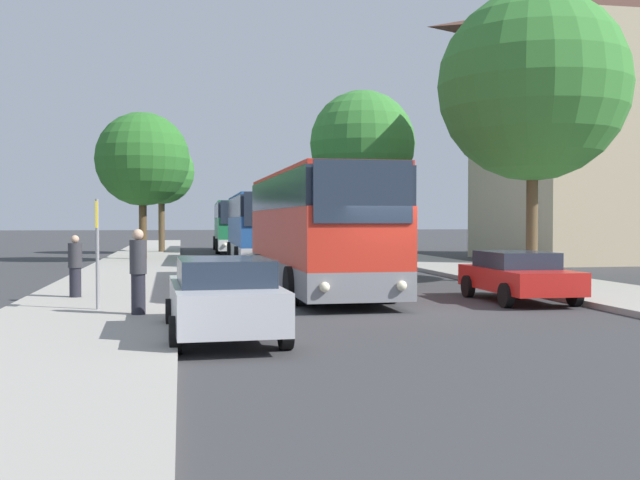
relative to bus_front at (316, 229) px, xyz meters
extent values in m
plane|color=#38383A|center=(0.94, -5.25, -1.90)|extent=(300.00, 300.00, 0.00)
cube|color=#A39E93|center=(-6.06, -5.25, -1.83)|extent=(4.00, 120.00, 0.15)
cube|color=gray|center=(0.00, 0.01, -1.28)|extent=(2.77, 11.28, 0.70)
cube|color=red|center=(0.00, 0.01, -0.16)|extent=(2.77, 11.28, 1.52)
cube|color=#232D3D|center=(0.00, 0.01, 1.07)|extent=(2.79, 11.06, 0.95)
cube|color=red|center=(0.00, 0.01, 1.61)|extent=(2.71, 11.06, 0.12)
cube|color=#232D3D|center=(0.09, -5.64, 0.92)|extent=(2.34, 0.10, 1.45)
sphere|color=#F4EAC1|center=(-0.82, -5.67, -1.24)|extent=(0.24, 0.24, 0.24)
sphere|color=#F4EAC1|center=(1.00, -5.64, -1.24)|extent=(0.24, 0.24, 0.24)
cylinder|color=black|center=(-1.24, -3.38, -1.40)|extent=(0.32, 1.00, 1.00)
cylinder|color=black|center=(1.35, -3.34, -1.40)|extent=(0.32, 1.00, 1.00)
cylinder|color=black|center=(-1.35, 3.37, -1.40)|extent=(0.32, 1.00, 1.00)
cylinder|color=black|center=(1.24, 3.41, -1.40)|extent=(0.32, 1.00, 1.00)
cube|color=silver|center=(-0.18, 14.78, -1.28)|extent=(2.68, 11.07, 0.70)
cube|color=#285BA8|center=(-0.18, 14.78, -0.26)|extent=(2.68, 11.07, 1.34)
cube|color=#232D3D|center=(-0.18, 14.78, 0.89)|extent=(2.70, 10.85, 0.95)
cube|color=#285BA8|center=(-0.18, 14.78, 1.42)|extent=(2.63, 10.84, 0.12)
cube|color=#232D3D|center=(-0.26, 9.23, 0.74)|extent=(2.28, 0.09, 1.45)
sphere|color=#F4EAC1|center=(-1.14, 9.22, -1.24)|extent=(0.24, 0.24, 0.24)
sphere|color=#F4EAC1|center=(0.63, 9.20, -1.24)|extent=(0.24, 0.24, 0.24)
cylinder|color=black|center=(-1.49, 11.49, -1.40)|extent=(0.31, 1.00, 1.00)
cylinder|color=black|center=(1.04, 11.45, -1.40)|extent=(0.31, 1.00, 1.00)
cylinder|color=black|center=(-1.41, 18.11, -1.40)|extent=(0.31, 1.00, 1.00)
cylinder|color=black|center=(1.13, 18.07, -1.40)|extent=(0.31, 1.00, 1.00)
cube|color=silver|center=(-0.37, 29.55, -1.28)|extent=(2.77, 11.85, 0.70)
cube|color=#23844C|center=(-0.37, 29.55, -0.25)|extent=(2.77, 11.85, 1.35)
cube|color=#232D3D|center=(-0.37, 29.55, 0.90)|extent=(2.79, 11.61, 0.95)
cube|color=#23844C|center=(-0.37, 29.55, 1.43)|extent=(2.72, 11.61, 0.12)
cube|color=#232D3D|center=(-0.50, 23.62, 0.75)|extent=(2.25, 0.11, 1.45)
sphere|color=#F4EAC1|center=(-1.38, 23.62, -1.24)|extent=(0.24, 0.24, 0.24)
sphere|color=#F4EAC1|center=(0.37, 23.58, -1.24)|extent=(0.24, 0.24, 0.24)
cylinder|color=black|center=(-1.70, 26.04, -1.40)|extent=(0.32, 1.01, 1.00)
cylinder|color=black|center=(0.80, 25.98, -1.40)|extent=(0.32, 1.01, 1.00)
cylinder|color=black|center=(-1.53, 33.12, -1.40)|extent=(0.32, 1.01, 1.00)
cylinder|color=black|center=(0.96, 33.06, -1.40)|extent=(0.32, 1.01, 1.00)
cube|color=#B7B7BC|center=(-3.24, -8.48, -1.23)|extent=(1.99, 4.47, 0.71)
cube|color=#232D3D|center=(-3.24, -8.66, -0.65)|extent=(1.69, 2.35, 0.46)
cylinder|color=black|center=(-4.21, -7.15, -1.59)|extent=(0.22, 0.63, 0.62)
cylinder|color=black|center=(-2.39, -7.08, -1.59)|extent=(0.22, 0.63, 0.62)
cylinder|color=black|center=(-4.10, -9.88, -1.59)|extent=(0.22, 0.63, 0.62)
cylinder|color=black|center=(-2.28, -9.81, -1.59)|extent=(0.22, 0.63, 0.62)
cube|color=red|center=(4.84, -3.62, -1.30)|extent=(1.89, 4.17, 0.59)
cube|color=#232D3D|center=(4.84, -3.45, -0.79)|extent=(1.64, 2.18, 0.43)
cylinder|color=black|center=(5.74, -4.92, -1.59)|extent=(0.21, 0.62, 0.62)
cylinder|color=black|center=(3.90, -4.89, -1.59)|extent=(0.21, 0.62, 0.62)
cylinder|color=black|center=(5.77, -2.35, -1.59)|extent=(0.21, 0.62, 0.62)
cylinder|color=black|center=(3.93, -2.32, -1.59)|extent=(0.21, 0.62, 0.62)
cylinder|color=gray|center=(-5.86, -4.64, -0.50)|extent=(0.08, 0.08, 2.50)
cube|color=yellow|center=(-5.86, -4.64, 0.40)|extent=(0.03, 0.45, 0.60)
cylinder|color=#23232D|center=(-4.91, -5.74, -1.32)|extent=(0.30, 0.30, 0.87)
cylinder|color=#333338|center=(-4.91, -5.74, -0.52)|extent=(0.36, 0.36, 0.73)
sphere|color=tan|center=(-4.91, -5.74, -0.04)|extent=(0.24, 0.24, 0.24)
cylinder|color=#23232D|center=(-6.74, -1.74, -1.36)|extent=(0.30, 0.30, 0.77)
cylinder|color=#333338|center=(-6.74, -1.74, -0.65)|extent=(0.36, 0.36, 0.64)
sphere|color=tan|center=(-6.74, -1.74, -0.23)|extent=(0.21, 0.21, 0.21)
cylinder|color=#513D23|center=(-5.96, 17.87, -0.06)|extent=(0.40, 0.40, 3.37)
sphere|color=#2D7028|center=(-5.96, 17.87, 3.45)|extent=(4.88, 4.88, 4.88)
cylinder|color=brown|center=(-5.22, 26.85, 0.03)|extent=(0.40, 0.40, 3.57)
sphere|color=#387F33|center=(-5.22, 26.85, 3.39)|extent=(4.20, 4.20, 4.20)
cylinder|color=#47331E|center=(7.34, 24.03, 0.45)|extent=(0.40, 0.40, 4.39)
sphere|color=#387F33|center=(7.34, 24.03, 5.15)|extent=(6.67, 6.67, 6.67)
cylinder|color=brown|center=(8.00, 2.01, 0.35)|extent=(0.40, 0.40, 4.20)
sphere|color=#387F33|center=(8.00, 2.01, 4.91)|extent=(6.57, 6.57, 6.57)
camera|label=1|loc=(-4.00, -22.18, 0.27)|focal=42.00mm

